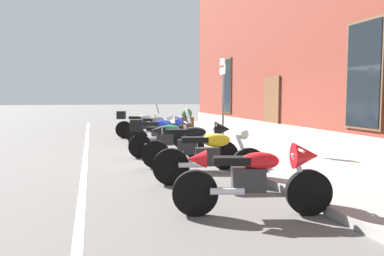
{
  "coord_description": "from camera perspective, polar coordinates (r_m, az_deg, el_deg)",
  "views": [
    {
      "loc": [
        9.79,
        -3.03,
        1.6
      ],
      "look_at": [
        0.23,
        -0.49,
        0.79
      ],
      "focal_mm": 35.67,
      "sensor_mm": 36.0,
      "label": 1
    }
  ],
  "objects": [
    {
      "name": "motorcycle_yellow_naked",
      "position": [
        6.93,
        2.9,
        -4.47
      ],
      "size": [
        0.71,
        2.07,
        1.01
      ],
      "color": "black",
      "rests_on": "ground_plane"
    },
    {
      "name": "motorcycle_black_sport",
      "position": [
        8.42,
        0.26,
        -2.26
      ],
      "size": [
        0.9,
        2.08,
        1.07
      ],
      "color": "black",
      "rests_on": "ground_plane"
    },
    {
      "name": "ground_plane",
      "position": [
        10.37,
        2.32,
        -4.18
      ],
      "size": [
        140.0,
        140.0,
        0.0
      ],
      "primitive_type": "plane",
      "color": "#565451"
    },
    {
      "name": "barrel_planter",
      "position": [
        14.68,
        -0.79,
        0.7
      ],
      "size": [
        0.59,
        0.59,
        1.01
      ],
      "color": "brown",
      "rests_on": "sidewalk"
    },
    {
      "name": "lane_stripe",
      "position": [
        9.92,
        -15.7,
        -4.73
      ],
      "size": [
        28.91,
        0.12,
        0.01
      ],
      "primitive_type": "cube",
      "color": "silver",
      "rests_on": "ground_plane"
    },
    {
      "name": "motorcycle_red_sport",
      "position": [
        5.23,
        9.96,
        -7.01
      ],
      "size": [
        0.77,
        2.12,
        0.99
      ],
      "color": "black",
      "rests_on": "ground_plane"
    },
    {
      "name": "parking_sign",
      "position": [
        10.78,
        4.63,
        5.66
      ],
      "size": [
        0.36,
        0.07,
        2.57
      ],
      "color": "#4C4C51",
      "rests_on": "sidewalk"
    },
    {
      "name": "sidewalk",
      "position": [
        10.91,
        10.07,
        -3.45
      ],
      "size": [
        28.91,
        3.08,
        0.13
      ],
      "primitive_type": "cube",
      "color": "gray",
      "rests_on": "ground_plane"
    },
    {
      "name": "motorcycle_green_touring",
      "position": [
        10.04,
        -4.48,
        -1.37
      ],
      "size": [
        0.65,
        2.0,
        1.3
      ],
      "color": "black",
      "rests_on": "ground_plane"
    },
    {
      "name": "motorcycle_grey_naked",
      "position": [
        13.43,
        -5.64,
        -0.08
      ],
      "size": [
        0.7,
        2.03,
        0.97
      ],
      "color": "black",
      "rests_on": "ground_plane"
    },
    {
      "name": "motorcycle_blue_sport",
      "position": [
        11.73,
        -4.39,
        -0.41
      ],
      "size": [
        0.71,
        1.95,
        1.02
      ],
      "color": "black",
      "rests_on": "ground_plane"
    },
    {
      "name": "motorcycle_silver_touring",
      "position": [
        14.93,
        -7.84,
        0.63
      ],
      "size": [
        0.82,
        2.06,
        1.33
      ],
      "color": "black",
      "rests_on": "ground_plane"
    }
  ]
}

